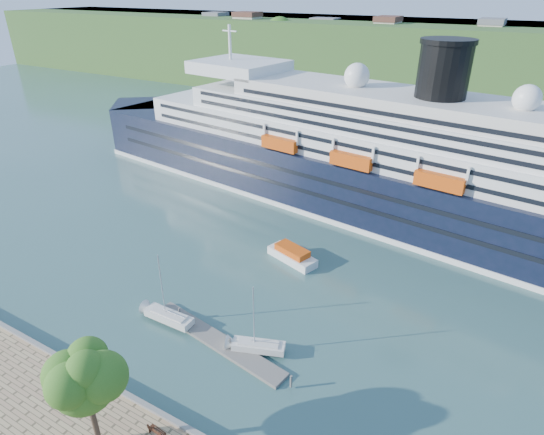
% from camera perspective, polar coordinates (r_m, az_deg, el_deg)
% --- Properties ---
extents(ground, '(400.00, 400.00, 0.00)m').
position_cam_1_polar(ground, '(48.07, -17.50, -21.14)').
color(ground, '#2E514E').
rests_on(ground, ground).
extents(far_hillside, '(400.00, 50.00, 24.00)m').
position_cam_1_polar(far_hillside, '(168.02, 21.70, 17.57)').
color(far_hillside, '#335823').
rests_on(far_hillside, ground).
extents(quay_coping, '(220.00, 0.50, 0.30)m').
position_cam_1_polar(quay_coping, '(47.16, -17.89, -20.34)').
color(quay_coping, slate).
rests_on(quay_coping, promenade).
extents(cruise_ship, '(128.46, 34.44, 28.55)m').
position_cam_1_polar(cruise_ship, '(77.96, 10.11, 11.41)').
color(cruise_ship, black).
rests_on(cruise_ship, ground).
extents(park_bench, '(1.77, 0.82, 1.11)m').
position_cam_1_polar(park_bench, '(43.30, -14.24, -24.46)').
color(park_bench, '#462314').
rests_on(park_bench, promenade).
extents(promenade_tree, '(6.65, 6.65, 11.01)m').
position_cam_1_polar(promenade_tree, '(40.65, -22.18, -19.85)').
color(promenade_tree, '#2C5C18').
rests_on(promenade_tree, promenade).
extents(floating_pontoon, '(18.39, 5.05, 0.41)m').
position_cam_1_polar(floating_pontoon, '(51.89, -6.92, -15.10)').
color(floating_pontoon, slate).
rests_on(floating_pontoon, ground).
extents(sailboat_white_near, '(6.77, 1.99, 8.71)m').
position_cam_1_polar(sailboat_white_near, '(52.71, -13.19, -9.13)').
color(sailboat_white_near, silver).
rests_on(sailboat_white_near, ground).
extents(sailboat_white_far, '(6.43, 3.79, 8.03)m').
position_cam_1_polar(sailboat_white_far, '(47.92, -1.76, -13.03)').
color(sailboat_white_far, silver).
rests_on(sailboat_white_far, ground).
extents(tender_launch, '(8.11, 4.78, 2.12)m').
position_cam_1_polar(tender_launch, '(64.39, 2.55, -4.59)').
color(tender_launch, '#CF470C').
rests_on(tender_launch, ground).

